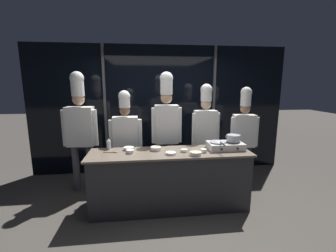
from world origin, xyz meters
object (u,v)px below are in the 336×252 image
Objects in this scene: stock_pot at (233,138)px; serving_spoon_slotted at (113,152)px; frying_pan at (218,141)px; chef_apprentice at (244,129)px; chef_sous at (126,135)px; chef_line at (166,121)px; chef_head at (80,125)px; prep_bowl_shrimp at (156,148)px; chef_pastry at (205,127)px; portable_stove at (225,146)px; prep_bowl_rice at (130,151)px; prep_bowl_chicken at (184,150)px; prep_bowl_onion at (171,153)px; prep_bowl_bean_sprouts at (204,150)px; prep_bowl_noodles at (129,148)px; squeeze_bottle_clear at (109,144)px; prep_bowl_ginger at (196,153)px.

stock_pot reaches higher than serving_spoon_slotted.
chef_apprentice is (0.72, 0.63, 0.04)m from frying_pan.
chef_line is (0.73, 0.02, 0.22)m from chef_sous.
chef_sous is at bearing 76.46° from serving_spoon_slotted.
chef_head reaches higher than serving_spoon_slotted.
serving_spoon_slotted is at bearing -176.99° from prep_bowl_shrimp.
chef_pastry is (0.96, 0.65, 0.20)m from prep_bowl_shrimp.
chef_apprentice is at bearing 46.46° from portable_stove.
prep_bowl_rice is 0.06× the size of chef_sous.
frying_pan is at bearing 6.60° from prep_bowl_chicken.
chef_head is at bearing -6.74° from chef_sous.
chef_head is at bearing -1.86° from chef_line.
prep_bowl_shrimp is (-1.21, 0.06, -0.14)m from stock_pot.
prep_bowl_onion is at bearing 128.14° from chef_sous.
prep_bowl_bean_sprouts is 1.43m from chef_sous.
prep_bowl_bean_sprouts is (-0.26, -0.13, -0.10)m from frying_pan.
frying_pan is 2.01× the size of serving_spoon_slotted.
stock_pot is at bearing -4.51° from prep_bowl_noodles.
squeeze_bottle_clear reaches higher than frying_pan.
prep_bowl_onion is at bearing -12.79° from serving_spoon_slotted.
stock_pot is 0.75m from chef_pastry.
serving_spoon_slotted is at bearing 167.21° from prep_bowl_onion.
prep_bowl_noodles is 0.77× the size of serving_spoon_slotted.
chef_head reaches higher than chef_sous.
prep_bowl_bean_sprouts is 0.05× the size of chef_pastry.
chef_apprentice is at bearing 13.37° from prep_bowl_noodles.
prep_bowl_ginger is 0.09× the size of chef_sous.
serving_spoon_slotted is 0.64m from chef_sous.
chef_head reaches higher than prep_bowl_onion.
prep_bowl_chicken is 0.06× the size of chef_sous.
chef_line is 1.46m from chef_apprentice.
chef_line is (0.96, 0.46, 0.27)m from squeeze_bottle_clear.
prep_bowl_chicken is 0.24m from prep_bowl_onion.
prep_bowl_rice is (0.34, -0.24, -0.05)m from squeeze_bottle_clear.
prep_bowl_onion is 1.64× the size of prep_bowl_bean_sprouts.
squeeze_bottle_clear is 0.75m from prep_bowl_shrimp.
prep_bowl_ginger is at bearing 108.58° from chef_line.
serving_spoon_slotted is 0.11× the size of chef_pastry.
prep_bowl_chicken is 0.97m from chef_pastry.
prep_bowl_rice is at bearing 23.03° from chef_apprentice.
portable_stove is 0.30× the size of chef_sous.
squeeze_bottle_clear is 0.08× the size of chef_line.
frying_pan is at bearing -1.13° from serving_spoon_slotted.
prep_bowl_shrimp reaches higher than prep_bowl_rice.
prep_bowl_rice is (-1.60, -0.04, -0.15)m from stock_pot.
frying_pan is at bearing -3.90° from prep_bowl_shrimp.
prep_bowl_ginger is at bearing -54.15° from prep_bowl_chicken.
stock_pot is (0.13, 0.00, 0.12)m from portable_stove.
chef_head is 1.50m from chef_line.
prep_bowl_ginger is 0.96m from prep_bowl_rice.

